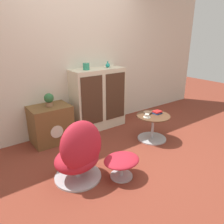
{
  "coord_description": "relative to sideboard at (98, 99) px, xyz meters",
  "views": [
    {
      "loc": [
        -1.8,
        -2.05,
        1.7
      ],
      "look_at": [
        0.08,
        0.49,
        0.55
      ],
      "focal_mm": 35.0,
      "sensor_mm": 36.0,
      "label": 1
    }
  ],
  "objects": [
    {
      "name": "teacup",
      "position": [
        0.29,
        -0.97,
        -0.1
      ],
      "size": [
        0.12,
        0.12,
        0.05
      ],
      "color": "silver",
      "rests_on": "coffee_table"
    },
    {
      "name": "sideboard",
      "position": [
        0.0,
        0.0,
        0.0
      ],
      "size": [
        0.99,
        0.4,
        1.11
      ],
      "color": "beige",
      "rests_on": "ground_plane"
    },
    {
      "name": "vase_inner_left",
      "position": [
        0.22,
        0.0,
        0.59
      ],
      "size": [
        0.08,
        0.08,
        0.11
      ],
      "color": "teal",
      "rests_on": "sideboard"
    },
    {
      "name": "tv_console",
      "position": [
        -0.95,
        -0.04,
        -0.25
      ],
      "size": [
        0.62,
        0.47,
        0.61
      ],
      "color": "brown",
      "rests_on": "ground_plane"
    },
    {
      "name": "ottoman",
      "position": [
        -0.62,
        -1.47,
        -0.34
      ],
      "size": [
        0.46,
        0.39,
        0.28
      ],
      "color": "#B7B7BC",
      "rests_on": "ground_plane"
    },
    {
      "name": "wall_back",
      "position": [
        -0.29,
        0.23,
        0.75
      ],
      "size": [
        6.4,
        0.06,
        2.6
      ],
      "color": "beige",
      "rests_on": "ground_plane"
    },
    {
      "name": "ground_plane",
      "position": [
        -0.29,
        -1.2,
        -0.55
      ],
      "size": [
        12.0,
        12.0,
        0.0
      ],
      "primitive_type": "plane",
      "color": "brown"
    },
    {
      "name": "vase_leftmost",
      "position": [
        -0.23,
        0.0,
        0.61
      ],
      "size": [
        0.11,
        0.11,
        0.11
      ],
      "color": "#2D8E6B",
      "rests_on": "sideboard"
    },
    {
      "name": "coffee_table",
      "position": [
        0.44,
        -0.97,
        -0.33
      ],
      "size": [
        0.55,
        0.55,
        0.43
      ],
      "color": "#B7B7BC",
      "rests_on": "ground_plane"
    },
    {
      "name": "potted_plant",
      "position": [
        -0.94,
        -0.04,
        0.17
      ],
      "size": [
        0.15,
        0.15,
        0.21
      ],
      "color": "#996B4C",
      "rests_on": "tv_console"
    },
    {
      "name": "egg_chair",
      "position": [
        -1.06,
        -1.21,
        -0.2
      ],
      "size": [
        0.66,
        0.62,
        0.79
      ],
      "color": "#B7B7BC",
      "rests_on": "ground_plane"
    },
    {
      "name": "bowl",
      "position": [
        0.43,
        -0.84,
        -0.11
      ],
      "size": [
        0.14,
        0.14,
        0.04
      ],
      "color": "#4C3828",
      "rests_on": "coffee_table"
    },
    {
      "name": "book_stack",
      "position": [
        0.55,
        -0.94,
        -0.1
      ],
      "size": [
        0.14,
        0.12,
        0.04
      ],
      "color": "#1E478C",
      "rests_on": "coffee_table"
    }
  ]
}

